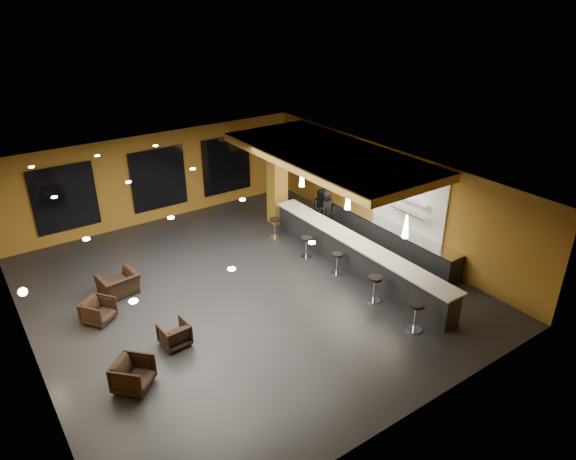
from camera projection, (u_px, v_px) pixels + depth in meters
floor at (244, 291)px, 15.94m from camera, size 12.00×13.00×0.10m
ceiling at (240, 182)px, 14.38m from camera, size 12.00×13.00×0.10m
wall_back at (157, 177)px, 20.00m from camera, size 12.00×0.10×3.50m
wall_front at (407, 359)px, 10.32m from camera, size 12.00×0.10×3.50m
wall_left at (19, 305)px, 12.04m from camera, size 0.10×13.00×3.50m
wall_right at (389, 195)px, 18.27m from camera, size 0.10×13.00×3.50m
wood_soffit at (328, 155)px, 17.26m from camera, size 3.60×8.00×0.28m
window_left at (65, 199)px, 18.14m from camera, size 2.20×0.06×2.40m
window_center at (159, 179)px, 19.94m from camera, size 2.20×0.06×2.40m
window_right at (227, 165)px, 21.48m from camera, size 2.20×0.06×2.40m
tile_backsplash at (409, 198)px, 17.38m from camera, size 0.06×3.20×2.40m
bar_counter at (355, 256)px, 16.84m from camera, size 0.60×8.00×1.00m
bar_top at (356, 241)px, 16.62m from camera, size 0.78×8.10×0.05m
prep_counter at (388, 237)px, 18.27m from camera, size 0.70×6.00×0.86m
prep_top at (389, 225)px, 18.08m from camera, size 0.72×6.00×0.03m
wall_shelf_lower at (409, 212)px, 17.33m from camera, size 0.30×1.50×0.03m
wall_shelf_upper at (411, 200)px, 17.14m from camera, size 0.30×1.50×0.03m
column at (277, 180)px, 19.70m from camera, size 0.60×0.60×3.50m
wall_sconce at (23, 292)px, 12.48m from camera, size 0.22×0.22×0.22m
pendant_0 at (406, 226)px, 14.56m from camera, size 0.20×0.20×0.70m
pendant_1 at (348, 199)px, 16.41m from camera, size 0.20×0.20×0.70m
pendant_2 at (302, 177)px, 18.26m from camera, size 0.20×0.20×0.70m
staff_a at (328, 215)px, 18.80m from camera, size 0.73×0.55×1.83m
staff_b at (321, 208)px, 19.74m from camera, size 0.90×0.82×1.52m
staff_c at (325, 206)px, 19.99m from camera, size 0.84×0.67×1.50m
armchair_a at (133, 374)px, 11.91m from camera, size 1.16×1.16×0.76m
armchair_b at (174, 334)px, 13.35m from camera, size 0.75×0.77×0.66m
armchair_c at (98, 311)px, 14.28m from camera, size 1.05×1.05×0.69m
armchair_d at (119, 284)px, 15.53m from camera, size 1.19×1.07×0.71m
bar_stool_0 at (416, 313)px, 13.83m from camera, size 0.44×0.44×0.86m
bar_stool_1 at (375, 286)px, 15.12m from camera, size 0.42×0.42×0.83m
bar_stool_2 at (337, 261)px, 16.57m from camera, size 0.38×0.38×0.75m
bar_stool_3 at (306, 245)px, 17.58m from camera, size 0.39×0.39×0.77m
bar_stool_4 at (275, 225)px, 18.96m from camera, size 0.39×0.39×0.77m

